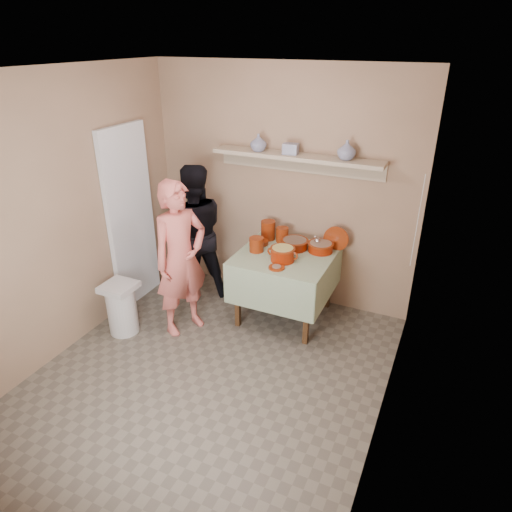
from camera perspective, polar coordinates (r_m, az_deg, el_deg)
The scene contains 22 objects.
ground at distance 4.30m, azimuth -6.21°, elevation -15.16°, with size 3.50×3.50×0.00m, color #61584C.
tile_panel at distance 5.22m, azimuth -15.39°, elevation 4.61°, with size 0.06×0.70×2.00m, color silver.
plate_stack_a at distance 5.06m, azimuth 1.52°, elevation 3.25°, with size 0.16×0.16×0.21m, color maroon.
plate_stack_b at distance 5.01m, azimuth 3.30°, elevation 2.68°, with size 0.14×0.14×0.16m, color maroon.
bowl_stack at distance 4.78m, azimuth 0.06°, elevation 1.45°, with size 0.15×0.15×0.15m, color maroon.
empty_bowl at distance 4.96m, azimuth 0.63°, elevation 1.74°, with size 0.16×0.16×0.05m, color maroon.
propped_lid at distance 4.88m, azimuth 9.97°, elevation 2.14°, with size 0.27×0.27×0.02m, color maroon.
vase_right at distance 4.60m, azimuth 11.27°, elevation 12.88°, with size 0.18×0.18×0.19m, color navy.
vase_left at distance 4.87m, azimuth 0.31°, elevation 14.00°, with size 0.17×0.17×0.18m, color navy.
ceramic_box at distance 4.76m, azimuth 4.35°, elevation 13.21°, with size 0.15×0.11×0.11m, color navy.
person_cook at distance 4.59m, azimuth -9.37°, elevation -0.38°, with size 0.59×0.39×1.62m, color #D2635A.
person_helper at distance 5.22m, azimuth -7.82°, elevation 2.86°, with size 0.77×0.60×1.58m, color black.
room_shell at distance 3.47m, azimuth -7.48°, elevation 5.33°, with size 3.04×3.54×2.62m.
serving_table at distance 4.81m, azimuth 3.72°, elevation -1.00°, with size 0.97×0.97×0.76m.
cazuela_meat_a at distance 4.87m, azimuth 4.85°, elevation 1.62°, with size 0.30×0.30×0.10m.
cazuela_meat_b at distance 4.82m, azimuth 8.08°, elevation 1.21°, with size 0.28×0.28×0.10m.
ladle at distance 4.82m, azimuth 7.68°, elevation 1.89°, with size 0.08×0.26×0.19m.
cazuela_rice at distance 4.58m, azimuth 3.34°, elevation 0.38°, with size 0.33×0.25×0.14m.
front_plate at distance 4.45m, azimuth 2.59°, elevation -1.43°, with size 0.16×0.16×0.03m.
wall_shelf at distance 4.79m, azimuth 5.16°, elevation 12.05°, with size 1.80×0.25×0.21m.
trash_bin at distance 4.92m, azimuth -16.43°, elevation -6.24°, with size 0.32×0.32×0.56m.
electrical_cord at distance 4.51m, azimuth 19.54°, elevation 4.06°, with size 0.01×0.05×0.90m.
Camera 1 is at (1.75, -2.74, 2.82)m, focal length 32.00 mm.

